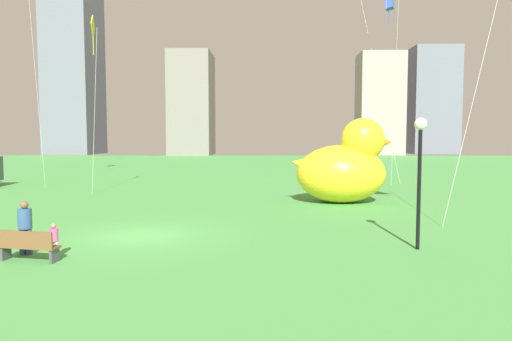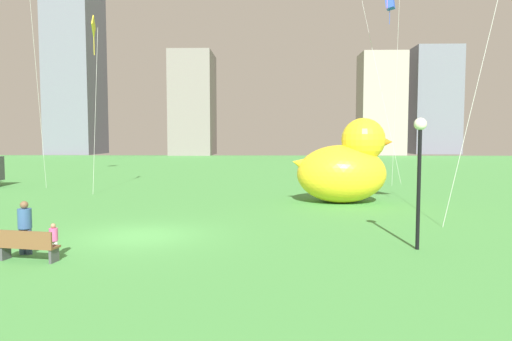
{
  "view_description": "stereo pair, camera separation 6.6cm",
  "coord_description": "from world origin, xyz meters",
  "px_view_note": "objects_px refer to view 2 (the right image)",
  "views": [
    {
      "loc": [
        4.52,
        -16.23,
        3.54
      ],
      "look_at": [
        4.06,
        2.63,
        2.16
      ],
      "focal_mm": 32.71,
      "sensor_mm": 36.0,
      "label": 1
    },
    {
      "loc": [
        4.59,
        -16.22,
        3.54
      ],
      "look_at": [
        4.06,
        2.63,
        2.16
      ],
      "focal_mm": 32.71,
      "sensor_mm": 36.0,
      "label": 2
    }
  ],
  "objects_px": {
    "lamppost": "(420,156)",
    "kite_blue": "(390,3)",
    "person_child": "(54,239)",
    "kite_yellow": "(94,33)",
    "park_bench": "(27,245)",
    "giant_inflatable_duck": "(345,167)",
    "person_adult": "(25,225)"
  },
  "relations": [
    {
      "from": "lamppost",
      "to": "kite_blue",
      "type": "height_order",
      "value": "kite_blue"
    },
    {
      "from": "person_child",
      "to": "kite_yellow",
      "type": "distance_m",
      "value": 17.75
    },
    {
      "from": "lamppost",
      "to": "kite_blue",
      "type": "relative_size",
      "value": 0.28
    },
    {
      "from": "park_bench",
      "to": "giant_inflatable_duck",
      "type": "height_order",
      "value": "giant_inflatable_duck"
    },
    {
      "from": "kite_blue",
      "to": "kite_yellow",
      "type": "distance_m",
      "value": 22.31
    },
    {
      "from": "person_adult",
      "to": "person_child",
      "type": "bearing_deg",
      "value": -18.7
    },
    {
      "from": "giant_inflatable_duck",
      "to": "kite_blue",
      "type": "relative_size",
      "value": 0.37
    },
    {
      "from": "kite_blue",
      "to": "kite_yellow",
      "type": "height_order",
      "value": "kite_blue"
    },
    {
      "from": "person_adult",
      "to": "kite_blue",
      "type": "xyz_separation_m",
      "value": [
        16.67,
        23.7,
        12.96
      ]
    },
    {
      "from": "person_adult",
      "to": "lamppost",
      "type": "relative_size",
      "value": 0.39
    },
    {
      "from": "giant_inflatable_duck",
      "to": "person_child",
      "type": "bearing_deg",
      "value": -131.69
    },
    {
      "from": "person_child",
      "to": "giant_inflatable_duck",
      "type": "relative_size",
      "value": 0.19
    },
    {
      "from": "giant_inflatable_duck",
      "to": "kite_blue",
      "type": "xyz_separation_m",
      "value": [
        5.31,
        12.44,
        11.93
      ]
    },
    {
      "from": "park_bench",
      "to": "person_child",
      "type": "xyz_separation_m",
      "value": [
        0.54,
        0.46,
        0.08
      ]
    },
    {
      "from": "park_bench",
      "to": "person_adult",
      "type": "bearing_deg",
      "value": 120.8
    },
    {
      "from": "person_adult",
      "to": "person_child",
      "type": "distance_m",
      "value": 1.13
    },
    {
      "from": "person_adult",
      "to": "giant_inflatable_duck",
      "type": "bearing_deg",
      "value": 44.75
    },
    {
      "from": "person_child",
      "to": "kite_yellow",
      "type": "xyz_separation_m",
      "value": [
        -4.15,
        14.66,
        9.1
      ]
    },
    {
      "from": "person_adult",
      "to": "lamppost",
      "type": "bearing_deg",
      "value": 4.51
    },
    {
      "from": "person_child",
      "to": "lamppost",
      "type": "distance_m",
      "value": 11.28
    },
    {
      "from": "lamppost",
      "to": "kite_yellow",
      "type": "height_order",
      "value": "kite_yellow"
    },
    {
      "from": "giant_inflatable_duck",
      "to": "kite_yellow",
      "type": "xyz_separation_m",
      "value": [
        -14.48,
        3.06,
        7.74
      ]
    },
    {
      "from": "giant_inflatable_duck",
      "to": "kite_yellow",
      "type": "distance_m",
      "value": 16.7
    },
    {
      "from": "park_bench",
      "to": "kite_blue",
      "type": "xyz_separation_m",
      "value": [
        16.19,
        24.5,
        13.38
      ]
    },
    {
      "from": "park_bench",
      "to": "person_adult",
      "type": "height_order",
      "value": "person_adult"
    },
    {
      "from": "giant_inflatable_duck",
      "to": "lamppost",
      "type": "bearing_deg",
      "value": -86.61
    },
    {
      "from": "park_bench",
      "to": "lamppost",
      "type": "distance_m",
      "value": 11.88
    },
    {
      "from": "lamppost",
      "to": "person_child",
      "type": "bearing_deg",
      "value": -173.28
    },
    {
      "from": "person_child",
      "to": "lamppost",
      "type": "bearing_deg",
      "value": 6.72
    },
    {
      "from": "person_adult",
      "to": "giant_inflatable_duck",
      "type": "relative_size",
      "value": 0.3
    },
    {
      "from": "giant_inflatable_duck",
      "to": "kite_blue",
      "type": "distance_m",
      "value": 18.04
    },
    {
      "from": "kite_blue",
      "to": "giant_inflatable_duck",
      "type": "bearing_deg",
      "value": -113.13
    }
  ]
}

